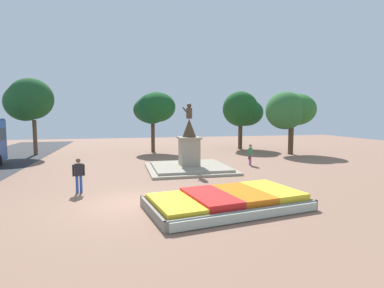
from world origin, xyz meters
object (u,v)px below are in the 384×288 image
object	(u,v)px
statue_monument	(189,159)
pedestrian_with_handbag	(250,154)
pedestrian_near_planter	(79,173)
flower_planter	(229,201)

from	to	relation	value
statue_monument	pedestrian_with_handbag	xyz separation A→B (m)	(4.90, 0.75, 0.17)
statue_monument	pedestrian_near_planter	world-z (taller)	statue_monument
pedestrian_near_planter	flower_planter	bearing A→B (deg)	-31.79
pedestrian_with_handbag	statue_monument	bearing A→B (deg)	-171.26
statue_monument	pedestrian_with_handbag	distance (m)	4.96
statue_monument	pedestrian_near_planter	bearing A→B (deg)	-143.41
flower_planter	pedestrian_with_handbag	bearing A→B (deg)	61.31
flower_planter	statue_monument	size ratio (longest dim) A/B	1.20
flower_planter	pedestrian_near_planter	bearing A→B (deg)	148.21
pedestrian_near_planter	pedestrian_with_handbag	bearing A→B (deg)	26.17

